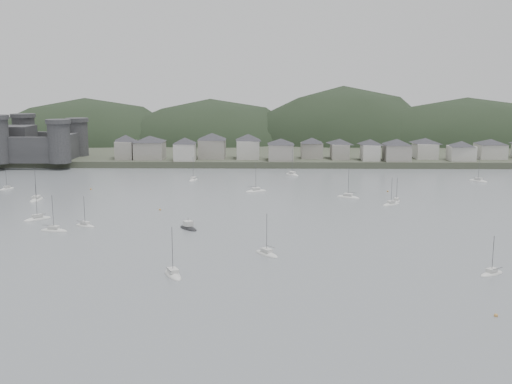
{
  "coord_description": "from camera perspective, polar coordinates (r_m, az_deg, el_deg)",
  "views": [
    {
      "loc": [
        3.37,
        -111.19,
        39.51
      ],
      "look_at": [
        0.0,
        75.0,
        6.0
      ],
      "focal_mm": 42.79,
      "sensor_mm": 36.0,
      "label": 1
    }
  ],
  "objects": [
    {
      "name": "motor_launch_far",
      "position": [
        168.16,
        -6.35,
        -3.35
      ],
      "size": [
        6.76,
        7.53,
        3.79
      ],
      "rotation": [
        0.0,
        0.0,
        3.81
      ],
      "color": "black",
      "rests_on": "ground"
    },
    {
      "name": "waterfront_town",
      "position": [
        299.88,
        10.12,
        4.14
      ],
      "size": [
        451.48,
        28.46,
        12.92
      ],
      "color": "gray",
      "rests_on": "far_shore_land"
    },
    {
      "name": "mooring_buoys",
      "position": [
        184.97,
        4.53,
        -2.12
      ],
      "size": [
        139.19,
        124.48,
        0.7
      ],
      "color": "#BA853E",
      "rests_on": "ground"
    },
    {
      "name": "moored_fleet",
      "position": [
        177.0,
        -6.25,
        -2.7
      ],
      "size": [
        268.96,
        177.81,
        13.68
      ],
      "color": "silver",
      "rests_on": "ground"
    },
    {
      "name": "sailboat_lead",
      "position": [
        214.34,
        8.61,
        -0.49
      ],
      "size": [
        8.59,
        6.35,
        11.4
      ],
      "rotation": [
        0.0,
        0.0,
        4.21
      ],
      "color": "silver",
      "rests_on": "ground"
    },
    {
      "name": "ground",
      "position": [
        118.04,
        -0.67,
        -9.35
      ],
      "size": [
        900.0,
        900.0,
        0.0
      ],
      "primitive_type": "plane",
      "color": "slate",
      "rests_on": "ground"
    },
    {
      "name": "far_shore_land",
      "position": [
        407.97,
        0.56,
        4.85
      ],
      "size": [
        900.0,
        250.0,
        3.0
      ],
      "primitive_type": "cube",
      "color": "#383D2D",
      "rests_on": "ground"
    },
    {
      "name": "castle",
      "position": [
        317.35,
        -21.91,
        4.31
      ],
      "size": [
        66.0,
        43.0,
        20.0
      ],
      "color": "#323234",
      "rests_on": "far_shore_land"
    },
    {
      "name": "forested_ridge",
      "position": [
        383.96,
        1.25,
        2.6
      ],
      "size": [
        851.55,
        103.94,
        102.57
      ],
      "color": "black",
      "rests_on": "ground"
    }
  ]
}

